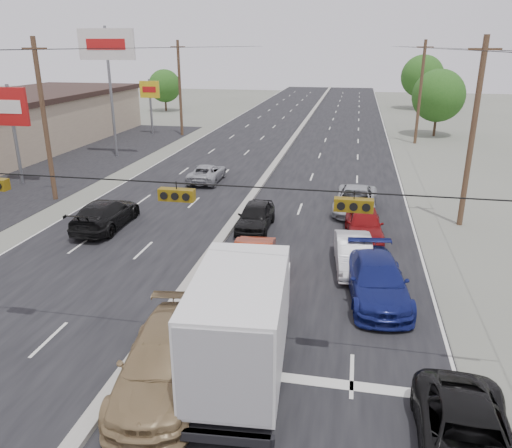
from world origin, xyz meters
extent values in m
plane|color=#606356|center=(0.00, 0.00, 0.00)|extent=(200.00, 200.00, 0.00)
cube|color=black|center=(0.00, 30.00, 0.00)|extent=(20.00, 160.00, 0.02)
cube|color=gray|center=(0.00, 30.00, 0.10)|extent=(0.50, 160.00, 0.20)
cube|color=black|center=(-17.00, 25.00, 0.00)|extent=(10.00, 42.00, 0.02)
cylinder|color=#422D1E|center=(-12.50, 15.00, 5.00)|extent=(0.30, 0.30, 10.00)
cube|color=#422D1E|center=(-12.50, 15.00, 9.30)|extent=(1.60, 0.12, 0.12)
cylinder|color=#422D1E|center=(-12.50, 40.00, 5.00)|extent=(0.30, 0.30, 10.00)
cube|color=#422D1E|center=(-12.50, 40.00, 9.30)|extent=(1.60, 0.12, 0.12)
cylinder|color=#422D1E|center=(12.50, 15.00, 5.00)|extent=(0.30, 0.30, 10.00)
cube|color=#422D1E|center=(12.50, 15.00, 9.30)|extent=(1.60, 0.12, 0.12)
cylinder|color=#422D1E|center=(12.50, 40.00, 5.00)|extent=(0.30, 0.30, 10.00)
cube|color=#422D1E|center=(12.50, 40.00, 9.30)|extent=(1.60, 0.12, 0.12)
cylinder|color=black|center=(0.00, 0.00, 5.80)|extent=(25.00, 0.04, 0.04)
cube|color=#72590C|center=(1.50, 0.00, 5.45)|extent=(1.05, 0.30, 0.35)
cube|color=#72590C|center=(6.50, 0.00, 5.45)|extent=(1.05, 0.30, 0.35)
cylinder|color=slate|center=(-17.00, 18.00, 3.50)|extent=(0.24, 0.24, 7.00)
cube|color=#B21414|center=(-17.00, 18.00, 5.50)|extent=(2.60, 0.25, 2.60)
cylinder|color=slate|center=(-14.50, 28.00, 5.50)|extent=(0.24, 0.24, 11.00)
cube|color=silver|center=(-14.50, 28.00, 9.55)|extent=(5.00, 0.25, 2.50)
cylinder|color=slate|center=(-16.00, 40.00, 3.00)|extent=(0.24, 0.24, 6.00)
cube|color=gold|center=(-16.00, 40.00, 4.90)|extent=(2.20, 0.25, 1.80)
cylinder|color=#382619|center=(-22.00, 60.00, 1.08)|extent=(0.28, 0.28, 2.16)
sphere|color=#154512|center=(-22.00, 60.00, 3.72)|extent=(4.80, 4.80, 4.80)
cylinder|color=#382619|center=(15.00, 45.00, 1.26)|extent=(0.28, 0.28, 2.52)
sphere|color=#154512|center=(15.00, 45.00, 4.34)|extent=(5.60, 5.60, 5.60)
cylinder|color=#382619|center=(16.00, 70.00, 1.44)|extent=(0.28, 0.28, 2.88)
sphere|color=#154512|center=(16.00, 70.00, 4.96)|extent=(6.40, 6.40, 6.40)
cube|color=black|center=(3.50, -0.32, 0.45)|extent=(2.80, 7.11, 0.25)
cube|color=silver|center=(3.56, -1.11, 2.14)|extent=(2.85, 5.15, 2.79)
cube|color=silver|center=(3.31, 2.21, 1.24)|extent=(2.52, 2.06, 1.79)
cylinder|color=black|center=(2.29, 1.89, 0.45)|extent=(0.36, 0.92, 0.90)
cylinder|color=black|center=(4.37, 2.04, 0.45)|extent=(0.36, 0.92, 0.90)
cylinder|color=black|center=(2.62, -2.58, 0.45)|extent=(0.36, 0.92, 0.90)
cylinder|color=black|center=(4.71, -2.42, 0.45)|extent=(0.36, 0.92, 0.90)
imported|color=olive|center=(1.40, -1.54, 0.84)|extent=(3.11, 6.04, 1.68)
imported|color=#A4250A|center=(2.50, 5.78, 0.78)|extent=(2.03, 4.86, 1.56)
imported|color=black|center=(9.49, -2.94, 0.69)|extent=(2.44, 5.03, 1.38)
imported|color=black|center=(1.40, 12.08, 0.73)|extent=(1.76, 4.30, 1.46)
imported|color=silver|center=(6.70, 7.90, 0.72)|extent=(1.95, 4.52, 1.45)
imported|color=#A6A9AD|center=(6.70, 16.19, 0.73)|extent=(2.69, 5.35, 1.45)
imported|color=navy|center=(7.64, 5.19, 0.79)|extent=(2.83, 5.68, 1.59)
imported|color=maroon|center=(7.18, 11.82, 0.78)|extent=(2.12, 4.66, 1.55)
imported|color=black|center=(-6.70, 10.70, 0.78)|extent=(2.36, 5.46, 1.57)
imported|color=#999BA0|center=(-4.06, 21.23, 0.64)|extent=(2.24, 4.63, 1.27)
camera|label=1|loc=(6.40, -13.04, 9.51)|focal=35.00mm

